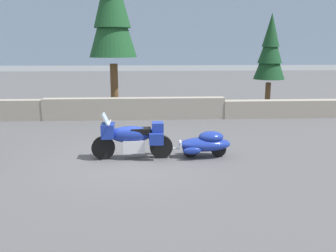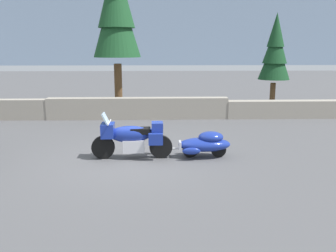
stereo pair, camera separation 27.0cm
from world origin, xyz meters
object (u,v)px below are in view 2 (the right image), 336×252
(pine_tree_secondary, at_px, (275,50))
(pine_tree_tall, at_px, (116,3))
(touring_motorcycle, at_px, (132,137))
(car_shaped_trailer, at_px, (205,143))

(pine_tree_secondary, bearing_deg, pine_tree_tall, -177.49)
(touring_motorcycle, bearing_deg, car_shaped_trailer, 0.78)
(car_shaped_trailer, relative_size, pine_tree_secondary, 0.46)
(pine_tree_tall, bearing_deg, touring_motorcycle, -81.49)
(car_shaped_trailer, xyz_separation_m, pine_tree_secondary, (4.49, 7.95, 2.59))
(touring_motorcycle, relative_size, car_shaped_trailer, 1.05)
(car_shaped_trailer, height_order, pine_tree_tall, pine_tree_tall)
(pine_tree_secondary, bearing_deg, touring_motorcycle, -129.57)
(pine_tree_tall, bearing_deg, car_shaped_trailer, -66.89)
(touring_motorcycle, bearing_deg, pine_tree_tall, 98.51)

